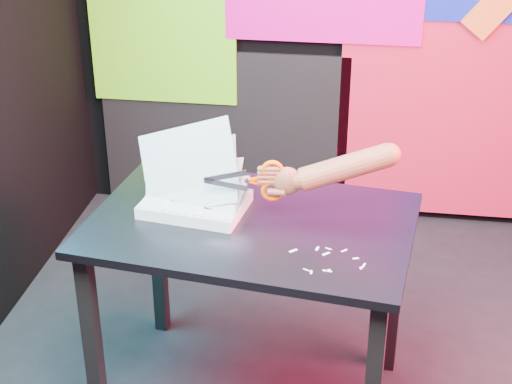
# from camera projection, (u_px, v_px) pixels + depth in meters

# --- Properties ---
(room) EXTENTS (3.01, 3.01, 2.71)m
(room) POSITION_uv_depth(u_px,v_px,m) (375.00, 51.00, 2.32)
(room) COLOR black
(room) RESTS_ON ground
(backdrop) EXTENTS (2.88, 0.05, 2.08)m
(backdrop) POSITION_uv_depth(u_px,v_px,m) (386.00, 43.00, 3.78)
(backdrop) COLOR red
(backdrop) RESTS_ON ground
(work_table) EXTENTS (1.15, 0.84, 0.75)m
(work_table) POSITION_uv_depth(u_px,v_px,m) (251.00, 247.00, 2.68)
(work_table) COLOR black
(work_table) RESTS_ON ground
(printout_stack) EXTENTS (0.41, 0.30, 0.33)m
(printout_stack) POSITION_uv_depth(u_px,v_px,m) (195.00, 201.00, 2.69)
(printout_stack) COLOR white
(printout_stack) RESTS_ON work_table
(scissors) EXTENTS (0.26, 0.04, 0.15)m
(scissors) POSITION_uv_depth(u_px,v_px,m) (267.00, 181.00, 2.58)
(scissors) COLOR #B2B6C7
(scissors) RESTS_ON printout_stack
(hand_forearm) EXTENTS (0.45, 0.12, 0.19)m
(hand_forearm) POSITION_uv_depth(u_px,v_px,m) (335.00, 169.00, 2.55)
(hand_forearm) COLOR #964832
(hand_forearm) RESTS_ON work_table
(paper_clippings) EXTENTS (0.24, 0.16, 0.00)m
(paper_clippings) POSITION_uv_depth(u_px,v_px,m) (327.00, 259.00, 2.41)
(paper_clippings) COLOR silver
(paper_clippings) RESTS_ON work_table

